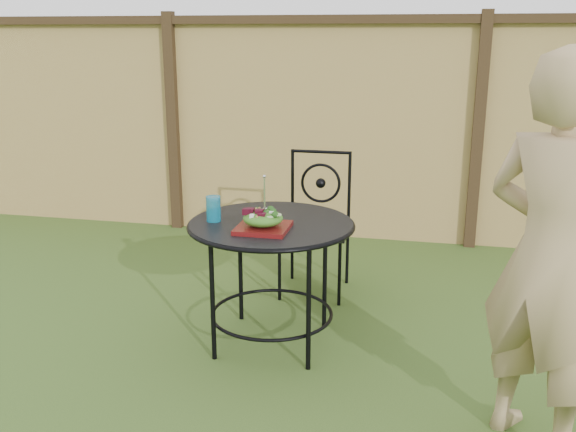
% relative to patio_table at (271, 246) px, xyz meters
% --- Properties ---
extents(ground, '(60.00, 60.00, 0.00)m').
position_rel_patio_table_xyz_m(ground, '(-0.10, -0.10, -0.59)').
color(ground, '#2B4516').
rests_on(ground, ground).
extents(fence, '(8.00, 0.12, 1.90)m').
position_rel_patio_table_xyz_m(fence, '(-0.10, 2.09, 0.36)').
color(fence, tan).
rests_on(fence, ground).
extents(patio_table, '(0.92, 0.92, 0.72)m').
position_rel_patio_table_xyz_m(patio_table, '(0.00, 0.00, 0.00)').
color(patio_table, black).
rests_on(patio_table, ground).
extents(patio_chair, '(0.46, 0.46, 0.95)m').
position_rel_patio_table_xyz_m(patio_chair, '(0.10, 0.86, -0.08)').
color(patio_chair, black).
rests_on(patio_chair, ground).
extents(diner, '(0.73, 0.70, 1.69)m').
position_rel_patio_table_xyz_m(diner, '(1.33, -0.66, 0.26)').
color(diner, tan).
rests_on(diner, ground).
extents(salad_plate, '(0.27, 0.27, 0.02)m').
position_rel_patio_table_xyz_m(salad_plate, '(-0.01, -0.15, 0.15)').
color(salad_plate, '#470A0D').
rests_on(salad_plate, patio_table).
extents(salad, '(0.21, 0.21, 0.08)m').
position_rel_patio_table_xyz_m(salad, '(-0.01, -0.15, 0.20)').
color(salad, '#235614').
rests_on(salad, salad_plate).
extents(fork, '(0.01, 0.01, 0.18)m').
position_rel_patio_table_xyz_m(fork, '(0.00, -0.15, 0.33)').
color(fork, silver).
rests_on(fork, salad).
extents(drinking_glass, '(0.08, 0.08, 0.14)m').
position_rel_patio_table_xyz_m(drinking_glass, '(-0.31, -0.05, 0.21)').
color(drinking_glass, '#0C6D8D').
rests_on(drinking_glass, patio_table).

